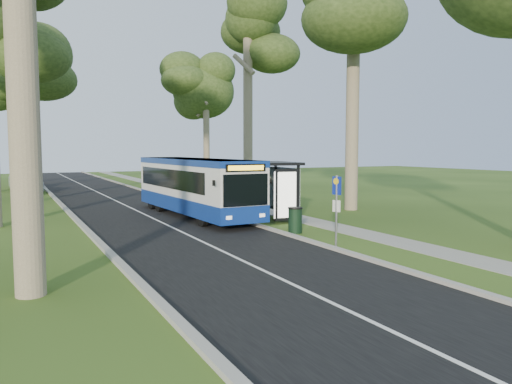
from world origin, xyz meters
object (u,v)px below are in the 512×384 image
litter_bin (295,220)px  car_white (30,184)px  car_silver (21,181)px  bus (195,187)px  bus_stop_sign (337,203)px  bus_shelter (281,179)px

litter_bin → car_white: 26.11m
car_silver → bus: bearing=-79.5°
bus_stop_sign → car_white: 29.16m
car_silver → bus_shelter: bearing=-75.4°
bus_shelter → litter_bin: bus_shelter is taller
bus_shelter → car_white: bus_shelter is taller
bus → bus_shelter: 4.62m
car_white → bus: bearing=-59.6°
bus → bus_stop_sign: (1.62, -10.00, 0.06)m
bus_stop_sign → bus: bearing=82.1°
litter_bin → car_white: (-8.95, 24.52, 0.20)m
bus_shelter → car_white: 23.51m
bus_stop_sign → car_white: bus_stop_sign is taller
bus_stop_sign → car_white: bearing=90.1°
bus_stop_sign → litter_bin: bus_stop_sign is taller
bus_shelter → bus_stop_sign: bearing=-97.0°
bus_stop_sign → car_silver: bus_stop_sign is taller
bus_shelter → car_silver: 28.34m
bus → car_white: bearing=108.8°
bus_shelter → car_silver: size_ratio=0.85×
bus → bus_shelter: bus is taller
bus_stop_sign → litter_bin: 3.50m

